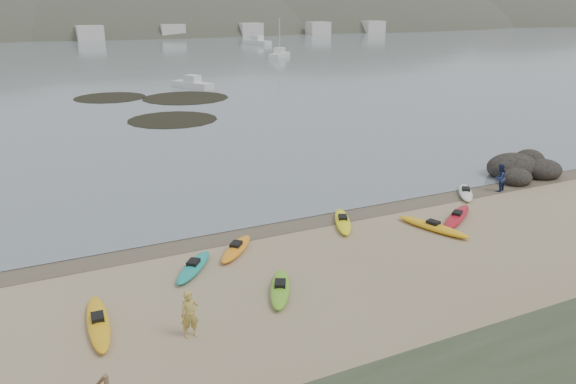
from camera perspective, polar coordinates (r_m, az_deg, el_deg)
ground at (r=27.25m, az=0.00°, el=-2.99°), size 600.00×600.00×0.00m
wet_sand at (r=26.99m, az=0.28°, el=-3.19°), size 60.00×60.00×0.00m
water at (r=323.14m, az=-24.73°, el=15.31°), size 1200.00×1200.00×0.00m
kayaks at (r=24.60m, az=4.65°, el=-5.10°), size 21.73×8.35×0.34m
person_west at (r=18.27m, az=-9.95°, el=-12.14°), size 0.60×0.42×1.59m
person_east at (r=33.46m, az=20.71°, el=1.37°), size 0.92×0.82×1.59m
rock_cluster at (r=37.29m, az=22.66°, el=1.92°), size 5.15×3.76×1.67m
kelp_mats at (r=60.83m, az=-12.93°, el=8.75°), size 16.10×23.09×0.04m
moored_boats at (r=105.38m, az=-18.86°, el=12.58°), size 88.12×72.95×1.30m
far_hills at (r=224.06m, az=-12.85°, el=11.61°), size 550.00×135.00×80.00m
far_town at (r=168.85m, az=-20.67°, el=14.84°), size 199.00×5.00×4.00m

